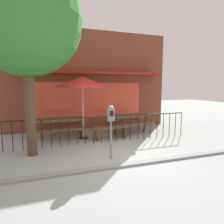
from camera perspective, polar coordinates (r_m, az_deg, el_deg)
name	(u,v)px	position (r m, az deg, el deg)	size (l,w,h in m)	color
ground	(122,159)	(5.38, 3.00, -14.09)	(40.00, 40.00, 0.00)	#97A2A0
pub_storefront	(89,81)	(9.20, -6.92, 9.50)	(7.79, 1.30, 4.62)	#4A1418
patio_fence_front	(105,124)	(6.71, -2.12, -3.81)	(6.57, 0.04, 0.97)	black
picnic_table_left	(61,122)	(7.62, -15.18, -3.08)	(1.81, 1.37, 0.79)	brown
picnic_table_right	(128,118)	(8.30, 4.94, -1.98)	(1.98, 1.61, 0.79)	brown
patio_umbrella	(82,82)	(7.17, -8.99, 8.95)	(2.08, 2.08, 2.39)	black
patio_bench	(111,130)	(7.20, -0.30, -5.53)	(1.40, 0.34, 0.48)	brown
parking_meter_near	(111,118)	(5.10, -0.36, -1.83)	(0.18, 0.17, 1.49)	slate
street_tree	(25,19)	(6.07, -24.99, 24.21)	(3.08, 3.08, 5.35)	#4A3A27
curb_edge	(128,166)	(4.98, 5.01, -15.92)	(10.90, 0.20, 0.11)	gray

